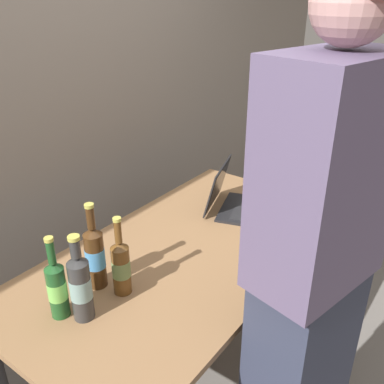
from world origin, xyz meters
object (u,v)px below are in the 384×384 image
(laptop, at_px, (235,200))
(beer_bottle_green, at_px, (57,287))
(person_figure, at_px, (309,289))
(beer_bottle_amber, at_px, (80,286))
(beer_bottle_brown, at_px, (95,255))
(beer_bottle_dark, at_px, (121,266))

(laptop, distance_m, beer_bottle_green, 0.99)
(beer_bottle_green, relative_size, person_figure, 0.16)
(beer_bottle_amber, relative_size, person_figure, 0.17)
(person_figure, bearing_deg, beer_bottle_green, 119.99)
(beer_bottle_brown, bearing_deg, laptop, -6.96)
(laptop, bearing_deg, person_figure, -134.03)
(beer_bottle_amber, bearing_deg, beer_bottle_dark, -3.83)
(laptop, bearing_deg, beer_bottle_dark, -179.76)
(beer_bottle_green, xyz_separation_m, beer_bottle_dark, (0.21, -0.08, -0.00))
(beer_bottle_brown, bearing_deg, beer_bottle_green, -173.97)
(beer_bottle_dark, bearing_deg, beer_bottle_amber, 176.17)
(beer_bottle_green, height_order, beer_bottle_brown, beer_bottle_brown)
(laptop, distance_m, beer_bottle_dark, 0.78)
(laptop, xyz_separation_m, beer_bottle_amber, (-0.94, 0.01, 0.08))
(laptop, height_order, person_figure, person_figure)
(laptop, distance_m, beer_bottle_amber, 0.95)
(beer_bottle_amber, xyz_separation_m, beer_bottle_green, (-0.04, 0.07, -0.02))
(beer_bottle_green, bearing_deg, beer_bottle_amber, -60.97)
(beer_bottle_amber, relative_size, beer_bottle_dark, 1.03)
(beer_bottle_dark, bearing_deg, laptop, 0.24)
(beer_bottle_amber, distance_m, beer_bottle_green, 0.08)
(laptop, height_order, beer_bottle_green, beer_bottle_green)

